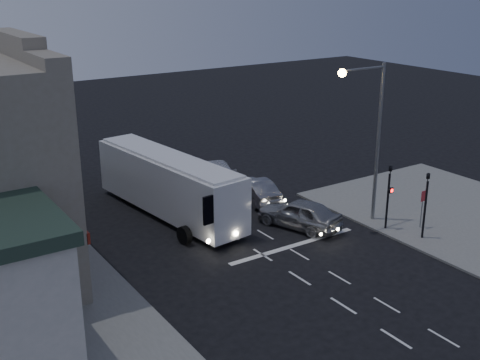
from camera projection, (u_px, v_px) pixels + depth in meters
ground at (287, 270)px, 29.11m from camera, size 120.00×120.00×0.00m
road_markings at (268, 240)px, 32.39m from camera, size 8.00×30.55×0.01m
tour_bus at (168, 183)px, 35.28m from camera, size 3.87×12.22×3.68m
car_suv at (299, 213)px, 33.83m from camera, size 3.50×5.27×1.67m
car_sedan_a at (255, 190)px, 37.88m from camera, size 2.17×4.70×1.49m
car_sedan_b at (216, 170)px, 42.03m from camera, size 3.18×5.02×1.35m
traffic_signal_main at (389, 189)px, 32.92m from camera, size 0.25×0.35×4.10m
traffic_signal_side at (426, 197)px, 31.72m from camera, size 0.18×0.15×4.10m
regulatory_sign at (423, 203)px, 33.27m from camera, size 0.45×0.12×2.20m
streetlight at (371, 126)px, 32.85m from camera, size 3.32×0.44×9.00m
street_tree at (21, 138)px, 35.24m from camera, size 4.00×4.00×6.20m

